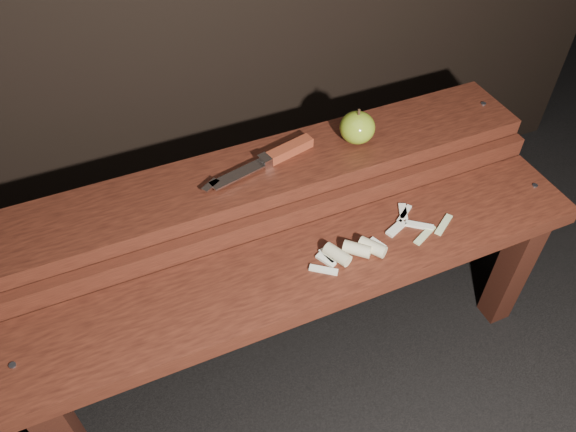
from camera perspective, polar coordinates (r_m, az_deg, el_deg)
name	(u,v)px	position (r m, az deg, el deg)	size (l,w,h in m)	color
ground	(297,352)	(1.49, 0.95, -13.64)	(60.00, 60.00, 0.00)	black
bench_front_tier	(312,288)	(1.16, 2.41, -7.27)	(1.20, 0.20, 0.42)	black
bench_rear_tier	(269,196)	(1.25, -1.93, 2.06)	(1.20, 0.21, 0.50)	black
apple	(357,128)	(1.25, 7.05, 8.91)	(0.08, 0.08, 0.08)	olive
knife	(277,156)	(1.20, -1.16, 6.14)	(0.27, 0.08, 0.02)	maroon
apple_scraps	(364,246)	(1.14, 7.74, -3.06)	(0.34, 0.12, 0.03)	beige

